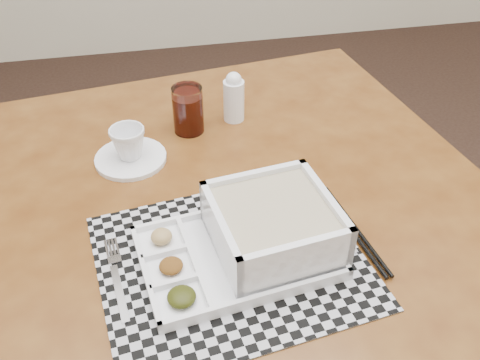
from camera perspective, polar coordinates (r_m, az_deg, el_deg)
The scene contains 10 objects.
dining_table at distance 1.06m, azimuth -2.61°, elevation -6.80°, with size 1.25×1.25×0.83m.
placemat at distance 0.91m, azimuth -0.97°, elevation -8.64°, with size 0.44×0.37×0.00m, color #B1B1B9.
serving_tray at distance 0.90m, azimuth 2.57°, elevation -5.69°, with size 0.35×0.26×0.10m.
fork at distance 0.91m, azimuth -12.85°, elevation -9.91°, with size 0.04×0.19×0.00m.
spoon at distance 1.02m, azimuth 8.57°, elevation -2.43°, with size 0.04×0.18×0.01m.
chopsticks at distance 0.98m, azimuth 12.03°, elevation -5.14°, with size 0.05×0.24×0.01m.
saucer at distance 1.15m, azimuth -11.58°, elevation 2.28°, with size 0.15×0.15×0.01m, color white.
cup at distance 1.13m, azimuth -11.83°, elevation 3.88°, with size 0.07×0.07×0.07m, color white.
juice_glass at distance 1.20m, azimuth -5.56°, elevation 7.31°, with size 0.07×0.07×0.11m.
creamer_bottle at distance 1.23m, azimuth -0.67°, elevation 8.82°, with size 0.05×0.05×0.12m.
Camera 1 is at (-0.41, -0.79, 1.50)m, focal length 40.00 mm.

